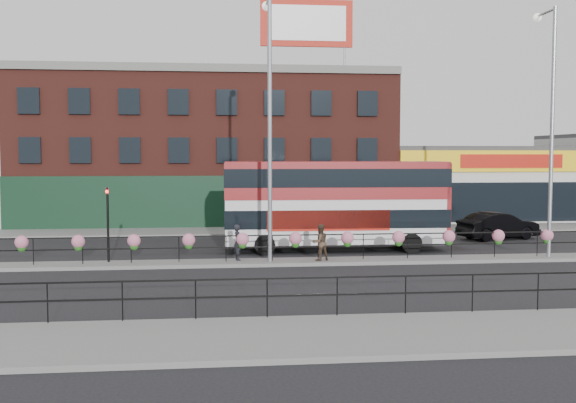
{
  "coord_description": "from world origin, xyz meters",
  "views": [
    {
      "loc": [
        -3.42,
        -28.77,
        4.73
      ],
      "look_at": [
        0.0,
        3.0,
        2.5
      ],
      "focal_mm": 42.0,
      "sensor_mm": 36.0,
      "label": 1
    }
  ],
  "objects": [
    {
      "name": "supermarket",
      "position": [
        16.0,
        19.9,
        2.65
      ],
      "size": [
        15.0,
        12.25,
        5.3
      ],
      "color": "silver",
      "rests_on": "ground"
    },
    {
      "name": "brick_building",
      "position": [
        -4.0,
        19.96,
        5.13
      ],
      "size": [
        25.0,
        12.21,
        10.3
      ],
      "color": "maroon",
      "rests_on": "ground"
    },
    {
      "name": "south_pavement",
      "position": [
        0.0,
        -12.0,
        0.07
      ],
      "size": [
        60.0,
        4.0,
        0.15
      ],
      "primitive_type": "cube",
      "color": "slate",
      "rests_on": "ground"
    },
    {
      "name": "south_railing",
      "position": [
        -2.0,
        -10.1,
        0.96
      ],
      "size": [
        20.04,
        0.05,
        1.12
      ],
      "color": "black",
      "rests_on": "south_pavement"
    },
    {
      "name": "yellow_line_outer",
      "position": [
        0.0,
        -9.88,
        0.01
      ],
      "size": [
        60.0,
        0.1,
        0.01
      ],
      "primitive_type": "cube",
      "color": "gold",
      "rests_on": "ground"
    },
    {
      "name": "pedestrian_a",
      "position": [
        -2.49,
        0.27,
        0.93
      ],
      "size": [
        0.69,
        0.56,
        1.56
      ],
      "primitive_type": "imported",
      "rotation": [
        0.0,
        0.0,
        1.74
      ],
      "color": "black",
      "rests_on": "median"
    },
    {
      "name": "yellow_line_inner",
      "position": [
        0.0,
        -9.7,
        0.01
      ],
      "size": [
        60.0,
        0.1,
        0.01
      ],
      "primitive_type": "cube",
      "color": "gold",
      "rests_on": "ground"
    },
    {
      "name": "billboard",
      "position": [
        2.5,
        14.99,
        13.18
      ],
      "size": [
        6.0,
        0.29,
        4.4
      ],
      "color": "#B7190C",
      "rests_on": "brick_building"
    },
    {
      "name": "traffic_light_median",
      "position": [
        -8.0,
        0.39,
        2.47
      ],
      "size": [
        0.15,
        0.28,
        3.65
      ],
      "color": "black",
      "rests_on": "median"
    },
    {
      "name": "car",
      "position": [
        12.28,
        7.16,
        0.76
      ],
      "size": [
        3.93,
        5.42,
        1.52
      ],
      "primitive_type": "imported",
      "rotation": [
        0.0,
        0.0,
        1.83
      ],
      "color": "black",
      "rests_on": "ground"
    },
    {
      "name": "median",
      "position": [
        0.0,
        0.0,
        0.07
      ],
      "size": [
        60.0,
        1.6,
        0.15
      ],
      "primitive_type": "cube",
      "color": "slate",
      "rests_on": "ground"
    },
    {
      "name": "ground",
      "position": [
        0.0,
        0.0,
        0.0
      ],
      "size": [
        120.0,
        120.0,
        0.0
      ],
      "primitive_type": "plane",
      "color": "black",
      "rests_on": "ground"
    },
    {
      "name": "pedestrian_b",
      "position": [
        1.05,
        -0.19,
        0.94
      ],
      "size": [
        1.2,
        1.15,
        1.58
      ],
      "primitive_type": "imported",
      "rotation": [
        0.0,
        0.0,
        3.54
      ],
      "color": "#463527",
      "rests_on": "median"
    },
    {
      "name": "north_pavement",
      "position": [
        0.0,
        12.0,
        0.07
      ],
      "size": [
        60.0,
        4.0,
        0.15
      ],
      "primitive_type": "cube",
      "color": "slate",
      "rests_on": "ground"
    },
    {
      "name": "median_railing",
      "position": [
        -0.0,
        0.0,
        1.05
      ],
      "size": [
        30.04,
        0.56,
        1.23
      ],
      "color": "black",
      "rests_on": "median"
    },
    {
      "name": "lamp_column_west",
      "position": [
        -1.12,
        0.09,
        6.88
      ],
      "size": [
        0.41,
        1.99,
        11.35
      ],
      "color": "gray",
      "rests_on": "median"
    },
    {
      "name": "double_decker_bus",
      "position": [
        2.46,
        3.73,
        2.7
      ],
      "size": [
        10.93,
        2.96,
        4.39
      ],
      "color": "silver",
      "rests_on": "ground"
    },
    {
      "name": "lamp_column_east",
      "position": [
        11.5,
        0.19,
        6.75
      ],
      "size": [
        0.4,
        1.95,
        11.14
      ],
      "color": "gray",
      "rests_on": "median"
    }
  ]
}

